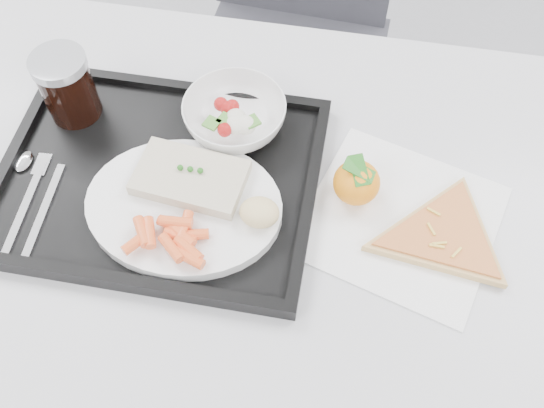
# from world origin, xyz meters

# --- Properties ---
(table) EXTENTS (1.20, 0.80, 0.75)m
(table) POSITION_xyz_m (0.00, 0.30, 0.68)
(table) COLOR #A8A8AB
(table) RESTS_ON ground
(chair) EXTENTS (0.44, 0.44, 0.93)m
(chair) POSITION_xyz_m (-0.03, 0.96, 0.54)
(chair) COLOR #36363D
(chair) RESTS_ON ground
(tray) EXTENTS (0.45, 0.35, 0.03)m
(tray) POSITION_xyz_m (-0.14, 0.34, 0.76)
(tray) COLOR black
(tray) RESTS_ON table
(dinner_plate) EXTENTS (0.27, 0.27, 0.02)m
(dinner_plate) POSITION_xyz_m (-0.09, 0.29, 0.77)
(dinner_plate) COLOR white
(dinner_plate) RESTS_ON tray
(fish_fillet) EXTENTS (0.16, 0.11, 0.03)m
(fish_fillet) POSITION_xyz_m (-0.09, 0.33, 0.79)
(fish_fillet) COLOR beige
(fish_fillet) RESTS_ON dinner_plate
(bread_roll) EXTENTS (0.07, 0.06, 0.03)m
(bread_roll) POSITION_xyz_m (0.02, 0.29, 0.80)
(bread_roll) COLOR tan
(bread_roll) RESTS_ON dinner_plate
(salad_bowl) EXTENTS (0.15, 0.15, 0.05)m
(salad_bowl) POSITION_xyz_m (-0.05, 0.45, 0.79)
(salad_bowl) COLOR white
(salad_bowl) RESTS_ON tray
(cola_glass) EXTENTS (0.08, 0.08, 0.11)m
(cola_glass) POSITION_xyz_m (-0.29, 0.44, 0.82)
(cola_glass) COLOR black
(cola_glass) RESTS_ON tray
(cutlery) EXTENTS (0.08, 0.17, 0.01)m
(cutlery) POSITION_xyz_m (-0.31, 0.29, 0.77)
(cutlery) COLOR silver
(cutlery) RESTS_ON tray
(napkin) EXTENTS (0.31, 0.30, 0.00)m
(napkin) POSITION_xyz_m (0.21, 0.34, 0.75)
(napkin) COLOR white
(napkin) RESTS_ON table
(tangerine) EXTENTS (0.07, 0.07, 0.07)m
(tangerine) POSITION_xyz_m (0.14, 0.37, 0.79)
(tangerine) COLOR #DC4700
(tangerine) RESTS_ON napkin
(pizza_slice) EXTENTS (0.29, 0.29, 0.02)m
(pizza_slice) POSITION_xyz_m (0.27, 0.32, 0.76)
(pizza_slice) COLOR tan
(pizza_slice) RESTS_ON napkin
(carrot_pile) EXTENTS (0.11, 0.08, 0.02)m
(carrot_pile) POSITION_xyz_m (-0.08, 0.23, 0.80)
(carrot_pile) COLOR #FF632D
(carrot_pile) RESTS_ON dinner_plate
(salad_contents) EXTENTS (0.08, 0.07, 0.03)m
(salad_contents) POSITION_xyz_m (-0.05, 0.44, 0.80)
(salad_contents) COLOR #A91513
(salad_contents) RESTS_ON salad_bowl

